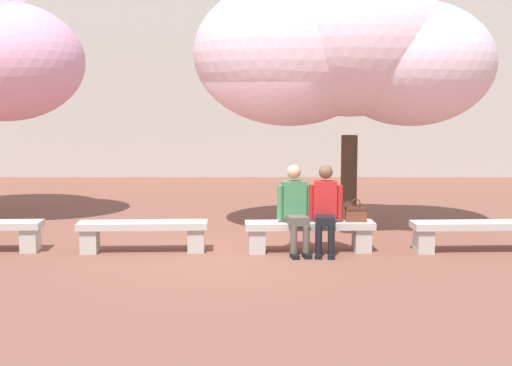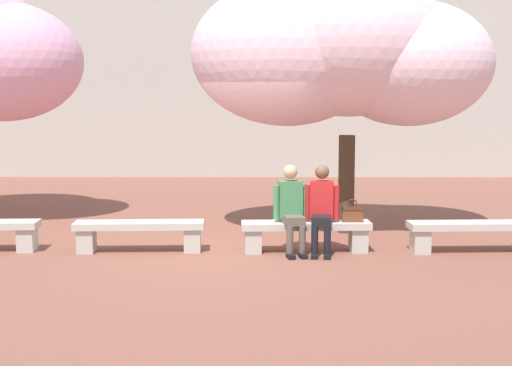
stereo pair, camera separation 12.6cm
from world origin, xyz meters
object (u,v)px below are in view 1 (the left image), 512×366
stone_bench_near_west (139,231)px  person_seated_right (322,206)px  stone_bench_near_east (472,231)px  cherry_tree_main (342,52)px  handbag (352,213)px  person_seated_left (292,206)px  stone_bench_center (306,231)px

stone_bench_near_west → person_seated_right: person_seated_right is taller
stone_bench_near_east → cherry_tree_main: bearing=138.3°
handbag → stone_bench_near_west: bearing=-179.7°
stone_bench_near_west → handbag: 3.15m
person_seated_right → cherry_tree_main: bearing=74.3°
stone_bench_near_east → person_seated_right: person_seated_right is taller
person_seated_right → handbag: person_seated_right is taller
stone_bench_near_west → person_seated_left: bearing=-1.3°
stone_bench_center → person_seated_right: bearing=-13.4°
stone_bench_center → person_seated_left: person_seated_left is taller
handbag → cherry_tree_main: bearing=90.0°
stone_bench_center → stone_bench_near_east: bearing=0.0°
cherry_tree_main → stone_bench_near_west: bearing=-153.3°
person_seated_left → cherry_tree_main: bearing=61.2°
stone_bench_center → handbag: 0.73m
stone_bench_near_west → stone_bench_near_east: 4.91m
stone_bench_near_west → stone_bench_center: (2.46, 0.00, 0.00)m
stone_bench_center → stone_bench_near_east: same height
person_seated_right → stone_bench_near_east: bearing=1.4°
stone_bench_near_west → person_seated_right: (2.68, -0.05, 0.39)m
person_seated_left → handbag: bearing=4.5°
stone_bench_center → cherry_tree_main: size_ratio=0.38×
cherry_tree_main → handbag: bearing=-90.0°
person_seated_right → handbag: bearing=9.0°
stone_bench_near_west → cherry_tree_main: (3.14, 1.58, 2.69)m
stone_bench_near_east → person_seated_left: size_ratio=1.49×
handbag → cherry_tree_main: (0.00, 1.56, 2.42)m
stone_bench_near_east → cherry_tree_main: (-1.78, 1.58, 2.69)m
stone_bench_near_west → stone_bench_near_east: bearing=0.0°
stone_bench_center → person_seated_left: bearing=-166.5°
stone_bench_center → cherry_tree_main: 3.20m
person_seated_left → stone_bench_near_west: bearing=178.7°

